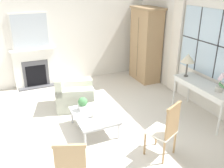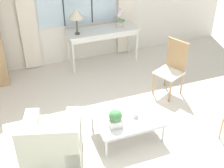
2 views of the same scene
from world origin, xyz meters
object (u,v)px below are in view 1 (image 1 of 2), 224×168
accent_chair_wooden (72,168)px  potted_plant_small (83,104)px  side_chair_wooden (167,128)px  coffee_table (94,116)px  armchair_upholstered (74,96)px  pillar_candle (93,115)px  armoire (146,45)px  potted_orchid (220,84)px  console_table (205,88)px  table_lamp (188,58)px  fireplace (34,64)px

accent_chair_wooden → potted_plant_small: size_ratio=3.55×
side_chair_wooden → coffee_table: size_ratio=1.02×
armchair_upholstered → accent_chair_wooden: 2.89m
potted_plant_small → pillar_candle: potted_plant_small is taller
armoire → potted_orchid: armoire is taller
armoire → console_table: (2.55, -0.01, -0.39)m
side_chair_wooden → armchair_upholstered: bearing=-159.3°
console_table → armchair_upholstered: size_ratio=1.43×
armoire → pillar_candle: size_ratio=18.71×
table_lamp → side_chair_wooden: 2.16m
coffee_table → armoire: bearing=130.9°
armoire → side_chair_wooden: (3.39, -1.58, -0.51)m
armchair_upholstered → potted_orchid: bearing=51.0°
armchair_upholstered → armoire: bearing=109.8°
armchair_upholstered → side_chair_wooden: side_chair_wooden is taller
coffee_table → pillar_candle: size_ratio=8.86×
table_lamp → coffee_table: size_ratio=0.53×
armoire → table_lamp: (1.98, -0.07, 0.13)m
fireplace → side_chair_wooden: (4.18, 1.60, -0.09)m
potted_plant_small → fireplace: bearing=-167.3°
armoire → potted_orchid: size_ratio=5.39×
potted_orchid → potted_plant_small: (-1.09, -2.57, -0.43)m
accent_chair_wooden → pillar_candle: accent_chair_wooden is taller
side_chair_wooden → pillar_candle: 1.49m
armchair_upholstered → coffee_table: bearing=4.0°
fireplace → table_lamp: size_ratio=3.81×
console_table → potted_plant_small: 2.68m
accent_chair_wooden → pillar_candle: bearing=150.7°
fireplace → potted_plant_small: bearing=12.7°
potted_orchid → coffee_table: bearing=-109.0°
side_chair_wooden → table_lamp: bearing=132.9°
console_table → coffee_table: (-0.44, -2.43, -0.37)m
console_table → coffee_table: console_table is taller
table_lamp → side_chair_wooden: size_ratio=0.52×
accent_chair_wooden → coffee_table: (-1.56, 0.87, -0.23)m
console_table → table_lamp: size_ratio=2.78×
pillar_candle → coffee_table: bearing=151.1°
armoire → accent_chair_wooden: size_ratio=2.15×
fireplace → coffee_table: (2.90, 0.75, -0.34)m
potted_orchid → side_chair_wooden: potted_orchid is taller
potted_plant_small → pillar_candle: (0.37, 0.09, -0.10)m
coffee_table → potted_plant_small: (-0.25, -0.15, 0.18)m
fireplace → side_chair_wooden: fireplace is taller
fireplace → potted_orchid: size_ratio=5.17×
coffee_table → potted_plant_small: bearing=-149.6°
armoire → potted_plant_small: armoire is taller
armchair_upholstered → coffee_table: size_ratio=1.03×
side_chair_wooden → pillar_candle: size_ratio=9.03×
side_chair_wooden → pillar_candle: (-1.16, -0.92, -0.16)m
potted_orchid → armchair_upholstered: (-2.03, -2.51, -0.68)m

